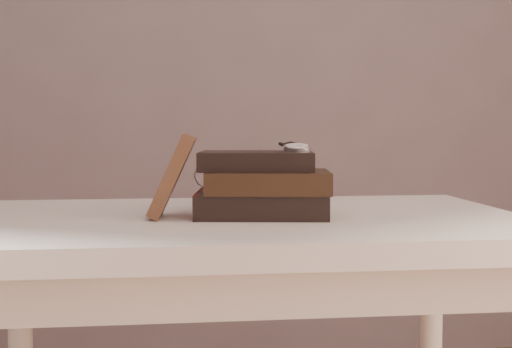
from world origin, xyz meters
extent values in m
cube|color=slate|center=(0.00, 1.75, 1.35)|extent=(3.50, 0.02, 2.70)
cube|color=silver|center=(0.00, 0.35, 0.73)|extent=(1.00, 0.60, 0.04)
cube|color=white|center=(0.00, 0.35, 0.67)|extent=(0.88, 0.49, 0.08)
cube|color=black|center=(0.03, 0.34, 0.77)|extent=(0.25, 0.19, 0.04)
cube|color=beige|center=(0.03, 0.34, 0.77)|extent=(0.24, 0.17, 0.03)
cube|color=gold|center=(-0.08, 0.37, 0.77)|extent=(0.01, 0.01, 0.04)
cube|color=maroon|center=(-0.08, 0.35, 0.77)|extent=(0.03, 0.14, 0.04)
cube|color=black|center=(0.04, 0.33, 0.81)|extent=(0.23, 0.17, 0.04)
cube|color=beige|center=(0.04, 0.33, 0.81)|extent=(0.22, 0.16, 0.03)
cube|color=gold|center=(-0.06, 0.36, 0.81)|extent=(0.01, 0.01, 0.04)
cube|color=black|center=(0.02, 0.35, 0.85)|extent=(0.22, 0.16, 0.03)
cube|color=beige|center=(0.02, 0.35, 0.85)|extent=(0.21, 0.15, 0.03)
cube|color=gold|center=(-0.07, 0.38, 0.85)|extent=(0.01, 0.01, 0.03)
cube|color=#3E2318|center=(-0.13, 0.33, 0.82)|extent=(0.09, 0.10, 0.15)
cylinder|color=silver|center=(0.09, 0.31, 0.87)|extent=(0.05, 0.05, 0.02)
cylinder|color=white|center=(0.09, 0.31, 0.88)|extent=(0.04, 0.04, 0.01)
torus|color=silver|center=(0.09, 0.31, 0.87)|extent=(0.05, 0.05, 0.01)
cylinder|color=silver|center=(0.09, 0.34, 0.87)|extent=(0.01, 0.01, 0.01)
cube|color=black|center=(0.09, 0.32, 0.88)|extent=(0.00, 0.01, 0.00)
cube|color=black|center=(0.09, 0.31, 0.88)|extent=(0.01, 0.00, 0.00)
sphere|color=black|center=(0.09, 0.35, 0.88)|extent=(0.01, 0.01, 0.01)
sphere|color=black|center=(0.09, 0.36, 0.88)|extent=(0.01, 0.01, 0.01)
sphere|color=black|center=(0.09, 0.37, 0.88)|extent=(0.01, 0.01, 0.01)
sphere|color=black|center=(0.09, 0.38, 0.88)|extent=(0.01, 0.01, 0.01)
sphere|color=black|center=(0.09, 0.39, 0.88)|extent=(0.01, 0.01, 0.01)
sphere|color=black|center=(0.08, 0.40, 0.88)|extent=(0.01, 0.01, 0.01)
sphere|color=black|center=(0.08, 0.41, 0.87)|extent=(0.01, 0.01, 0.01)
sphere|color=black|center=(0.08, 0.42, 0.87)|extent=(0.01, 0.01, 0.01)
sphere|color=black|center=(0.08, 0.42, 0.87)|extent=(0.01, 0.01, 0.01)
sphere|color=black|center=(0.08, 0.43, 0.88)|extent=(0.01, 0.01, 0.01)
torus|color=silver|center=(-0.07, 0.42, 0.82)|extent=(0.05, 0.02, 0.05)
torus|color=silver|center=(-0.02, 0.41, 0.82)|extent=(0.05, 0.02, 0.05)
cylinder|color=silver|center=(-0.04, 0.42, 0.82)|extent=(0.01, 0.00, 0.00)
cylinder|color=silver|center=(-0.08, 0.48, 0.81)|extent=(0.02, 0.10, 0.03)
cylinder|color=silver|center=(0.01, 0.46, 0.81)|extent=(0.02, 0.10, 0.03)
camera|label=1|loc=(-0.12, -0.85, 0.91)|focal=47.53mm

